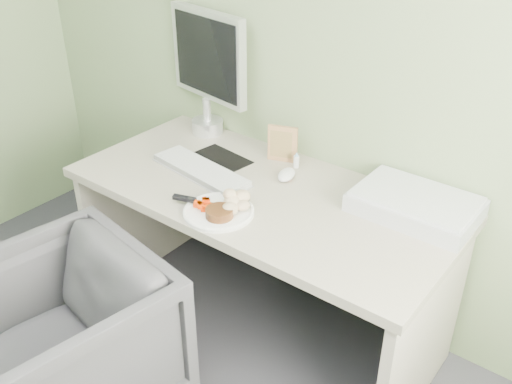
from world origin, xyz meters
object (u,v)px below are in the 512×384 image
Objects in this scene: scanner at (415,206)px; desk_chair at (65,343)px; plate at (219,212)px; desk at (260,227)px; monitor at (208,66)px.

desk_chair is at bearing -130.39° from scanner.
plate is at bearing -142.04° from scanner.
desk is 0.82m from monitor.
monitor is (-1.12, 0.10, 0.30)m from scanner.
desk_chair is at bearing -110.92° from desk.
desk is at bearing -19.81° from monitor.
desk reaches higher than desk_chair.
desk is 0.31m from plate.
monitor reaches higher than scanner.
scanner is 0.78× the size of monitor.
desk_chair is (0.24, -1.12, -0.73)m from monitor.
desk is 2.23× the size of desk_chair.
monitor reaches higher than desk_chair.
desk_chair is at bearing -67.77° from monitor.
plate is at bearing -94.27° from desk.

